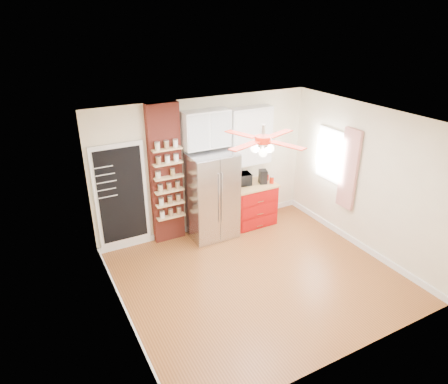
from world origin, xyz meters
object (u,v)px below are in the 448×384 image
red_cabinet (252,204)px  pantry_jar_oats (158,175)px  fridge (211,195)px  ceiling_fan (263,140)px  toaster_oven (240,179)px  coffee_maker (263,177)px  canister_left (272,180)px

red_cabinet → pantry_jar_oats: pantry_jar_oats is taller
pantry_jar_oats → fridge: bearing=-9.5°
fridge → red_cabinet: 1.06m
ceiling_fan → toaster_oven: 2.36m
fridge → ceiling_fan: ceiling_fan is taller
ceiling_fan → coffee_maker: ceiling_fan is taller
toaster_oven → coffee_maker: coffee_maker is taller
fridge → canister_left: fridge is taller
ceiling_fan → canister_left: (1.29, 1.54, -1.45)m
red_cabinet → coffee_maker: size_ratio=3.35×
red_cabinet → canister_left: size_ratio=6.71×
red_cabinet → toaster_oven: bearing=158.3°
pantry_jar_oats → toaster_oven: bearing=-0.5°
red_cabinet → toaster_oven: (-0.25, 0.10, 0.57)m
ceiling_fan → pantry_jar_oats: bearing=120.1°
coffee_maker → pantry_jar_oats: size_ratio=2.28×
coffee_maker → canister_left: coffee_maker is taller
ceiling_fan → coffee_maker: 2.43m
red_cabinet → pantry_jar_oats: (-1.96, 0.12, 0.98)m
coffee_maker → canister_left: bearing=-13.8°
coffee_maker → red_cabinet: bearing=-171.6°
red_cabinet → toaster_oven: toaster_oven is taller
coffee_maker → pantry_jar_oats: pantry_jar_oats is taller
canister_left → coffee_maker: bearing=147.2°
ceiling_fan → canister_left: size_ratio=9.99×
coffee_maker → canister_left: (0.15, -0.10, -0.07)m
toaster_oven → pantry_jar_oats: bearing=-170.7°
canister_left → pantry_jar_oats: 2.39m
fridge → red_cabinet: fridge is taller
red_cabinet → canister_left: (0.37, -0.14, 0.52)m
canister_left → toaster_oven: bearing=158.9°
pantry_jar_oats → red_cabinet: bearing=-3.4°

